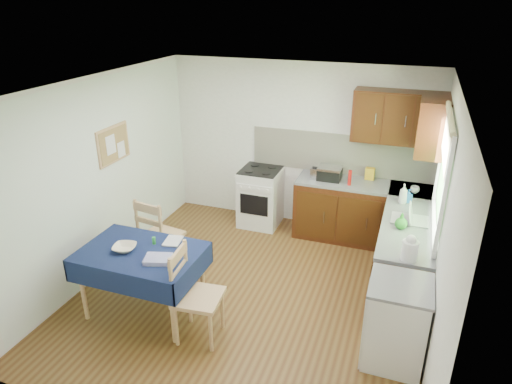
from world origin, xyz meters
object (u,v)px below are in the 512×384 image
(kettle, at_px, (410,249))
(dish_rack, at_px, (410,219))
(dining_table, at_px, (141,259))
(sandwich_press, at_px, (330,173))
(chair_near, at_px, (194,292))
(toaster, at_px, (319,174))
(chair_far, at_px, (158,234))

(kettle, bearing_deg, dish_rack, 91.67)
(dining_table, height_order, sandwich_press, sandwich_press)
(chair_near, bearing_deg, sandwich_press, -23.09)
(dish_rack, bearing_deg, sandwich_press, 146.40)
(dining_table, bearing_deg, toaster, 68.33)
(chair_near, relative_size, kettle, 3.79)
(chair_near, distance_m, sandwich_press, 2.85)
(toaster, height_order, kettle, kettle)
(chair_near, bearing_deg, toaster, -20.48)
(sandwich_press, bearing_deg, chair_near, -95.75)
(chair_far, bearing_deg, dish_rack, -157.13)
(chair_near, distance_m, dish_rack, 2.65)
(chair_near, xyz_separation_m, dish_rack, (2.00, 1.69, 0.37))
(toaster, xyz_separation_m, kettle, (1.32, -1.84, 0.04))
(kettle, bearing_deg, sandwich_press, 121.95)
(dining_table, bearing_deg, chair_near, -5.59)
(chair_far, bearing_deg, chair_near, 144.92)
(dining_table, relative_size, toaster, 5.59)
(chair_far, height_order, toaster, toaster)
(toaster, height_order, sandwich_press, sandwich_press)
(dining_table, distance_m, sandwich_press, 2.98)
(sandwich_press, bearing_deg, kettle, -46.26)
(dining_table, relative_size, chair_near, 1.26)
(sandwich_press, bearing_deg, dish_rack, -29.02)
(chair_near, height_order, sandwich_press, sandwich_press)
(kettle, bearing_deg, toaster, 125.68)
(toaster, bearing_deg, chair_near, -104.03)
(chair_far, xyz_separation_m, kettle, (3.01, -0.16, 0.46))
(sandwich_press, height_order, dish_rack, dish_rack)
(chair_far, height_order, sandwich_press, sandwich_press)
(dining_table, distance_m, toaster, 2.86)
(dining_table, relative_size, dish_rack, 3.10)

